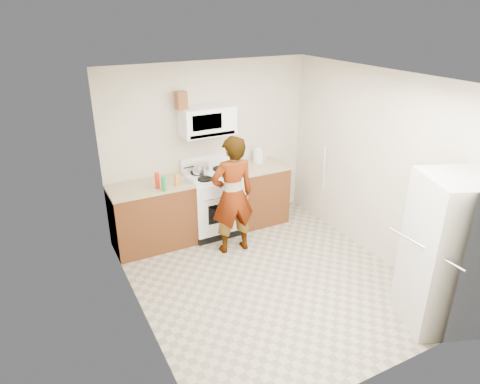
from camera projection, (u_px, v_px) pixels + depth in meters
floor at (269, 278)px, 5.45m from camera, size 3.60×3.60×0.00m
back_wall at (210, 147)px, 6.40m from camera, size 3.20×0.02×2.50m
right_wall at (375, 166)px, 5.62m from camera, size 0.02×3.60×2.50m
cabinet_left at (152, 217)px, 6.04m from camera, size 1.12×0.62×0.90m
counter_left at (150, 186)px, 5.85m from camera, size 1.14×0.64×0.03m
cabinet_right at (258, 194)px, 6.77m from camera, size 0.80×0.62×0.90m
counter_right at (258, 166)px, 6.58m from camera, size 0.82×0.64×0.03m
gas_range at (213, 202)px, 6.42m from camera, size 0.76×0.65×1.13m
microwave at (207, 121)px, 6.03m from camera, size 0.76×0.38×0.40m
person at (233, 196)px, 5.77m from camera, size 0.64×0.44×1.67m
fridge at (447, 254)px, 4.40m from camera, size 0.91×0.91×1.70m
kettle at (258, 156)px, 6.68m from camera, size 0.20×0.20×0.20m
jug at (181, 100)px, 5.76m from camera, size 0.15×0.15×0.24m
saucepan at (200, 168)px, 6.22m from camera, size 0.27×0.27×0.13m
tray at (229, 173)px, 6.21m from camera, size 0.28×0.22×0.05m
bottle_spray at (157, 181)px, 5.71m from camera, size 0.07×0.07×0.22m
bottle_hot_sauce at (176, 180)px, 5.80m from camera, size 0.07×0.07×0.18m
bottle_green_cap at (164, 184)px, 5.64m from camera, size 0.07×0.07×0.20m
pot_lid at (186, 181)px, 5.96m from camera, size 0.32×0.32×0.01m
broom at (324, 183)px, 6.68m from camera, size 0.23×0.19×1.27m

